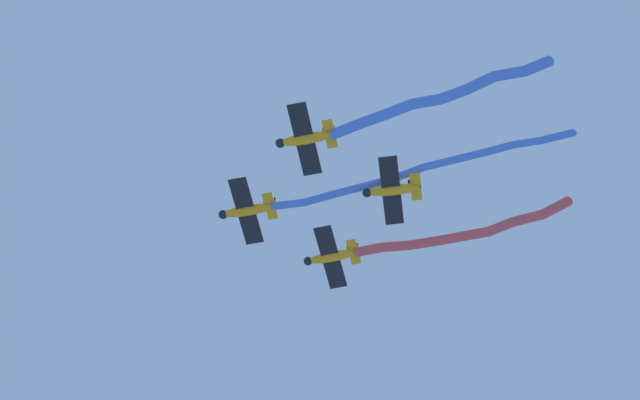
% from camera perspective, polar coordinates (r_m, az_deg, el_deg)
% --- Properties ---
extents(airplane_lead, '(6.83, 5.31, 1.72)m').
position_cam_1_polar(airplane_lead, '(91.84, -3.97, -0.56)').
color(airplane_lead, orange).
extents(smoke_trail_lead, '(12.15, 24.51, 4.25)m').
position_cam_1_polar(smoke_trail_lead, '(91.83, 5.63, 1.65)').
color(smoke_trail_lead, '#4C75DB').
extents(airplane_left_wing, '(6.83, 5.31, 1.72)m').
position_cam_1_polar(airplane_left_wing, '(87.47, -0.80, 3.33)').
color(airplane_left_wing, orange).
extents(smoke_trail_left_wing, '(11.26, 15.85, 1.59)m').
position_cam_1_polar(smoke_trail_left_wing, '(86.37, 6.47, 5.53)').
color(smoke_trail_left_wing, '#4C75DB').
extents(airplane_right_wing, '(6.79, 5.29, 1.72)m').
position_cam_1_polar(airplane_right_wing, '(94.77, 0.60, -3.07)').
color(airplane_right_wing, orange).
extents(smoke_trail_right_wing, '(10.61, 17.06, 1.49)m').
position_cam_1_polar(smoke_trail_right_wing, '(93.70, 7.70, -1.76)').
color(smoke_trail_right_wing, '#DB4C4C').
extents(airplane_slot, '(6.92, 5.34, 1.72)m').
position_cam_1_polar(airplane_slot, '(90.46, 3.89, 0.54)').
color(airplane_slot, orange).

